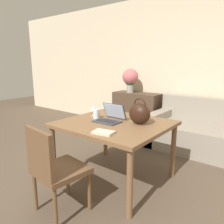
# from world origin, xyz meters

# --- Properties ---
(ground_plane) EXTENTS (14.00, 14.00, 0.00)m
(ground_plane) POSITION_xyz_m (0.00, 0.00, 0.00)
(ground_plane) COLOR brown
(wall_back) EXTENTS (10.00, 0.06, 2.70)m
(wall_back) POSITION_xyz_m (0.00, 2.87, 1.35)
(wall_back) COLOR beige
(wall_back) RESTS_ON ground_plane
(dining_table) EXTENTS (1.22, 1.10, 0.72)m
(dining_table) POSITION_xyz_m (0.06, 0.68, 0.65)
(dining_table) COLOR brown
(dining_table) RESTS_ON ground_plane
(chair) EXTENTS (0.49, 0.49, 0.86)m
(chair) POSITION_xyz_m (0.02, -0.18, 0.48)
(chair) COLOR brown
(chair) RESTS_ON ground_plane
(couch) EXTENTS (1.95, 0.96, 0.82)m
(couch) POSITION_xyz_m (0.76, 2.33, 0.28)
(couch) COLOR gray
(couch) RESTS_ON ground_plane
(sideboard) EXTENTS (1.00, 0.40, 0.80)m
(sideboard) POSITION_xyz_m (-0.81, 2.59, 0.40)
(sideboard) COLOR #4C3828
(sideboard) RESTS_ON ground_plane
(laptop) EXTENTS (0.31, 0.29, 0.21)m
(laptop) POSITION_xyz_m (-0.01, 0.70, 0.78)
(laptop) COLOR #38383D
(laptop) RESTS_ON dining_table
(drinking_glass) EXTENTS (0.08, 0.08, 0.12)m
(drinking_glass) POSITION_xyz_m (-0.24, 0.70, 0.78)
(drinking_glass) COLOR silver
(drinking_glass) RESTS_ON dining_table
(wine_glass) EXTENTS (0.08, 0.08, 0.15)m
(wine_glass) POSITION_xyz_m (-0.36, 0.78, 0.83)
(wine_glass) COLOR silver
(wine_glass) RESTS_ON dining_table
(handbag) EXTENTS (0.26, 0.19, 0.30)m
(handbag) POSITION_xyz_m (0.33, 0.81, 0.85)
(handbag) COLOR black
(handbag) RESTS_ON dining_table
(flower_vase) EXTENTS (0.33, 0.33, 0.50)m
(flower_vase) POSITION_xyz_m (-0.95, 2.54, 1.10)
(flower_vase) COLOR #9E998E
(flower_vase) RESTS_ON sideboard
(book) EXTENTS (0.23, 0.18, 0.02)m
(book) POSITION_xyz_m (0.23, 0.28, 0.73)
(book) COLOR beige
(book) RESTS_ON dining_table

